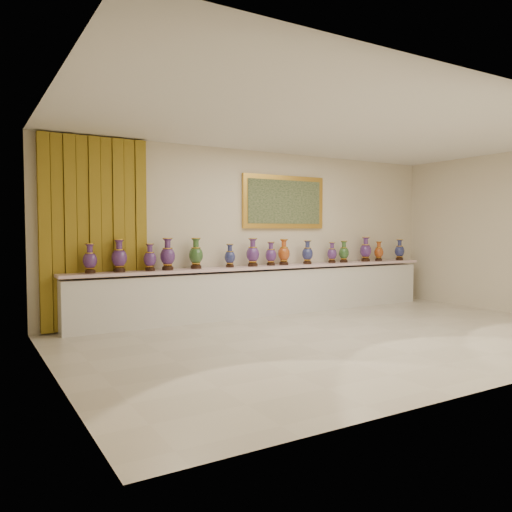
{
  "coord_description": "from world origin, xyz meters",
  "views": [
    {
      "loc": [
        -4.81,
        -5.45,
        1.55
      ],
      "look_at": [
        -0.58,
        1.7,
        1.12
      ],
      "focal_mm": 35.0,
      "sensor_mm": 36.0,
      "label": 1
    }
  ],
  "objects": [
    {
      "name": "vase_2",
      "position": [
        -2.23,
        2.21,
        1.09
      ],
      "size": [
        0.25,
        0.25,
        0.43
      ],
      "rotation": [
        0.0,
        0.0,
        0.26
      ],
      "color": "black",
      "rests_on": "counter"
    },
    {
      "name": "vase_6",
      "position": [
        -0.33,
        2.23,
        1.13
      ],
      "size": [
        0.27,
        0.27,
        0.5
      ],
      "rotation": [
        0.0,
        0.0,
        -0.18
      ],
      "color": "black",
      "rests_on": "counter"
    },
    {
      "name": "vase_7",
      "position": [
        0.08,
        2.27,
        1.09
      ],
      "size": [
        0.26,
        0.26,
        0.43
      ],
      "rotation": [
        0.0,
        0.0,
        -0.36
      ],
      "color": "black",
      "rests_on": "counter"
    },
    {
      "name": "vase_4",
      "position": [
        -1.41,
        2.27,
        1.13
      ],
      "size": [
        0.29,
        0.29,
        0.52
      ],
      "rotation": [
        0.0,
        0.0,
        -0.26
      ],
      "color": "black",
      "rests_on": "counter"
    },
    {
      "name": "vase_13",
      "position": [
        2.78,
        2.27,
        1.08
      ],
      "size": [
        0.24,
        0.24,
        0.41
      ],
      "rotation": [
        0.0,
        0.0,
        0.31
      ],
      "color": "black",
      "rests_on": "counter"
    },
    {
      "name": "vase_3",
      "position": [
        -1.93,
        2.24,
        1.13
      ],
      "size": [
        0.24,
        0.24,
        0.52
      ],
      "rotation": [
        0.0,
        0.0,
        0.02
      ],
      "color": "black",
      "rests_on": "counter"
    },
    {
      "name": "ground",
      "position": [
        0.0,
        0.0,
        0.0
      ],
      "size": [
        8.0,
        8.0,
        0.0
      ],
      "primitive_type": "plane",
      "color": "beige",
      "rests_on": "ground"
    },
    {
      "name": "vase_11",
      "position": [
        1.8,
        2.24,
        1.09
      ],
      "size": [
        0.2,
        0.2,
        0.43
      ],
      "rotation": [
        0.0,
        0.0,
        -0.01
      ],
      "color": "black",
      "rests_on": "counter"
    },
    {
      "name": "vase_9",
      "position": [
        0.88,
        2.23,
        1.1
      ],
      "size": [
        0.26,
        0.26,
        0.45
      ],
      "rotation": [
        0.0,
        0.0,
        0.33
      ],
      "color": "black",
      "rests_on": "counter"
    },
    {
      "name": "vase_8",
      "position": [
        0.36,
        2.27,
        1.12
      ],
      "size": [
        0.25,
        0.25,
        0.48
      ],
      "rotation": [
        0.0,
        0.0,
        0.11
      ],
      "color": "black",
      "rests_on": "counter"
    },
    {
      "name": "vase_5",
      "position": [
        -0.78,
        2.25,
        1.08
      ],
      "size": [
        0.23,
        0.23,
        0.41
      ],
      "rotation": [
        0.0,
        0.0,
        0.27
      ],
      "color": "black",
      "rests_on": "counter"
    },
    {
      "name": "counter",
      "position": [
        0.0,
        2.27,
        0.44
      ],
      "size": [
        7.28,
        0.48,
        0.9
      ],
      "color": "white",
      "rests_on": "ground"
    },
    {
      "name": "vase_10",
      "position": [
        1.52,
        2.27,
        1.08
      ],
      "size": [
        0.19,
        0.19,
        0.41
      ],
      "rotation": [
        0.0,
        0.0,
        -0.0
      ],
      "color": "black",
      "rests_on": "counter"
    },
    {
      "name": "vase_14",
      "position": [
        3.33,
        2.21,
        1.1
      ],
      "size": [
        0.24,
        0.24,
        0.45
      ],
      "rotation": [
        0.0,
        0.0,
        -0.2
      ],
      "color": "black",
      "rests_on": "counter"
    },
    {
      "name": "vase_1",
      "position": [
        -2.71,
        2.26,
        1.13
      ],
      "size": [
        0.27,
        0.27,
        0.51
      ],
      "rotation": [
        0.0,
        0.0,
        -0.17
      ],
      "color": "black",
      "rests_on": "counter"
    },
    {
      "name": "vase_0",
      "position": [
        -3.15,
        2.24,
        1.1
      ],
      "size": [
        0.22,
        0.22,
        0.45
      ],
      "rotation": [
        0.0,
        0.0,
        -0.06
      ],
      "color": "black",
      "rests_on": "counter"
    },
    {
      "name": "vase_12",
      "position": [
        2.41,
        2.27,
        1.13
      ],
      "size": [
        0.3,
        0.3,
        0.51
      ],
      "rotation": [
        0.0,
        0.0,
        0.37
      ],
      "color": "black",
      "rests_on": "counter"
    },
    {
      "name": "room",
      "position": [
        -2.47,
        2.44,
        1.59
      ],
      "size": [
        8.0,
        8.0,
        8.0
      ],
      "color": "beige",
      "rests_on": "ground"
    }
  ]
}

